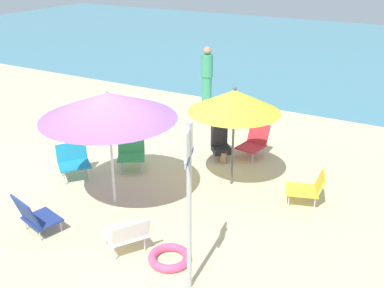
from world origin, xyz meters
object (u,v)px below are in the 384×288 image
(beach_chair_d, at_px, (127,233))
(beach_chair_a, at_px, (309,188))
(beach_chair_b, at_px, (131,150))
(person_b, at_px, (220,137))
(beach_chair_f, at_px, (254,141))
(umbrella_purple, at_px, (108,106))
(person_a, at_px, (207,78))
(swim_ring, at_px, (170,258))
(umbrella_yellow, at_px, (235,101))
(beach_chair_c, at_px, (34,216))
(warning_sign, at_px, (189,186))
(beach_chair_e, at_px, (73,160))

(beach_chair_d, bearing_deg, beach_chair_a, -92.57)
(beach_chair_b, distance_m, beach_chair_d, 2.69)
(person_b, bearing_deg, beach_chair_f, 84.11)
(umbrella_purple, height_order, person_a, umbrella_purple)
(beach_chair_d, xyz_separation_m, swim_ring, (0.62, 0.10, -0.25))
(umbrella_yellow, xyz_separation_m, beach_chair_d, (-0.42, -2.54, -1.24))
(umbrella_purple, height_order, beach_chair_c, umbrella_purple)
(beach_chair_b, height_order, beach_chair_d, beach_chair_b)
(umbrella_purple, relative_size, umbrella_yellow, 1.18)
(beach_chair_c, relative_size, person_a, 0.40)
(warning_sign, bearing_deg, beach_chair_c, 161.80)
(beach_chair_a, xyz_separation_m, warning_sign, (-0.70, -2.72, 1.12))
(person_a, relative_size, person_b, 1.82)
(swim_ring, bearing_deg, beach_chair_e, 155.74)
(person_a, distance_m, person_b, 3.08)
(beach_chair_e, bearing_deg, umbrella_yellow, 61.93)
(beach_chair_f, xyz_separation_m, warning_sign, (0.80, -4.09, 1.11))
(beach_chair_e, xyz_separation_m, person_a, (0.32, 4.66, 0.48))
(beach_chair_c, xyz_separation_m, beach_chair_e, (-0.78, 1.69, 0.03))
(person_b, distance_m, swim_ring, 3.49)
(beach_chair_c, distance_m, beach_chair_e, 1.86)
(beach_chair_b, distance_m, beach_chair_c, 2.51)
(umbrella_purple, distance_m, beach_chair_e, 1.89)
(umbrella_purple, distance_m, beach_chair_b, 1.90)
(umbrella_purple, bearing_deg, beach_chair_f, 66.00)
(beach_chair_d, xyz_separation_m, beach_chair_e, (-2.23, 1.39, 0.03))
(umbrella_yellow, bearing_deg, beach_chair_d, -99.45)
(beach_chair_b, bearing_deg, warning_sign, 13.56)
(swim_ring, bearing_deg, umbrella_purple, 151.30)
(umbrella_purple, xyz_separation_m, beach_chair_b, (-0.55, 1.23, -1.34))
(beach_chair_c, distance_m, warning_sign, 2.79)
(beach_chair_b, xyz_separation_m, person_b, (1.26, 1.24, 0.08))
(beach_chair_c, bearing_deg, umbrella_yellow, -18.83)
(beach_chair_c, bearing_deg, beach_chair_b, 16.49)
(beach_chair_c, bearing_deg, beach_chair_f, -8.20)
(beach_chair_e, xyz_separation_m, person_b, (1.96, 2.07, 0.10))
(beach_chair_d, xyz_separation_m, beach_chair_f, (0.30, 3.87, 0.01))
(beach_chair_a, distance_m, person_b, 2.30)
(person_b, bearing_deg, umbrella_purple, -57.51)
(beach_chair_e, height_order, person_a, person_a)
(person_b, bearing_deg, beach_chair_d, -37.00)
(person_b, height_order, swim_ring, person_b)
(beach_chair_c, height_order, beach_chair_e, beach_chair_c)
(umbrella_purple, height_order, umbrella_yellow, umbrella_purple)
(beach_chair_e, height_order, person_b, person_b)
(umbrella_purple, distance_m, swim_ring, 2.46)
(umbrella_purple, bearing_deg, beach_chair_b, 113.98)
(beach_chair_e, height_order, swim_ring, beach_chair_e)
(umbrella_purple, bearing_deg, umbrella_yellow, 47.88)
(umbrella_purple, relative_size, beach_chair_f, 3.13)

